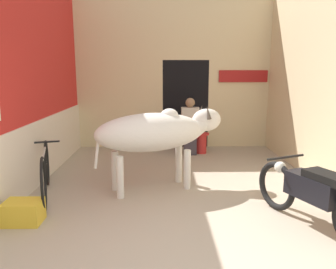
{
  "coord_description": "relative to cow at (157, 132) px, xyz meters",
  "views": [
    {
      "loc": [
        -0.26,
        -2.5,
        1.83
      ],
      "look_at": [
        -0.17,
        2.4,
        0.87
      ],
      "focal_mm": 35.0,
      "sensor_mm": 36.0,
      "label": 1
    }
  ],
  "objects": [
    {
      "name": "wall_back_with_doorway",
      "position": [
        0.45,
        3.16,
        0.67
      ],
      "size": [
        4.57,
        0.93,
        3.71
      ],
      "color": "beige",
      "rests_on": "ground_plane"
    },
    {
      "name": "wall_right_with_door",
      "position": [
        2.71,
        0.19,
        0.93
      ],
      "size": [
        0.22,
        5.33,
        3.71
      ],
      "color": "beige",
      "rests_on": "ground_plane"
    },
    {
      "name": "plastic_stool",
      "position": [
        0.96,
        2.26,
        -0.66
      ],
      "size": [
        0.34,
        0.34,
        0.46
      ],
      "color": "red",
      "rests_on": "ground_plane"
    },
    {
      "name": "bicycle",
      "position": [
        -1.65,
        -0.28,
        -0.53
      ],
      "size": [
        0.62,
        1.73,
        0.74
      ],
      "color": "black",
      "rests_on": "ground_plane"
    },
    {
      "name": "wall_left_shopfront",
      "position": [
        -2.03,
        0.23,
        0.89
      ],
      "size": [
        0.25,
        5.33,
        3.71
      ],
      "color": "red",
      "rests_on": "ground_plane"
    },
    {
      "name": "crate",
      "position": [
        -1.62,
        -1.17,
        -0.76
      ],
      "size": [
        0.44,
        0.32,
        0.28
      ],
      "color": "gold",
      "rests_on": "ground_plane"
    },
    {
      "name": "motorcycle_near",
      "position": [
        1.83,
        -1.37,
        -0.47
      ],
      "size": [
        0.85,
        1.74,
        0.77
      ],
      "color": "black",
      "rests_on": "ground_plane"
    },
    {
      "name": "shopkeeper_seated",
      "position": [
        0.7,
        2.23,
        -0.24
      ],
      "size": [
        0.39,
        0.33,
        1.25
      ],
      "color": "#3D3842",
      "rests_on": "ground_plane"
    },
    {
      "name": "cow",
      "position": [
        0.0,
        0.0,
        0.0
      ],
      "size": [
        2.09,
        1.18,
        1.3
      ],
      "color": "silver",
      "rests_on": "ground_plane"
    }
  ]
}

